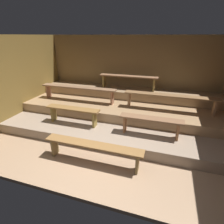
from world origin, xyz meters
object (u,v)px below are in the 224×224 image
object	(u,v)px
bench_middle_left	(78,89)
bench_lower_left	(73,111)
bench_floor_center	(93,148)
bench_lower_right	(151,122)
bench_upper_center	(128,78)
bench_middle_right	(170,98)

from	to	relation	value
bench_middle_left	bench_lower_left	bearing A→B (deg)	-70.71
bench_floor_center	bench_lower_left	distance (m)	1.50
bench_lower_right	bench_middle_left	bearing A→B (deg)	156.05
bench_floor_center	bench_middle_left	distance (m)	2.63
bench_floor_center	bench_upper_center	size ratio (longest dim) A/B	1.06
bench_floor_center	bench_lower_right	world-z (taller)	bench_lower_right
bench_lower_left	bench_middle_right	distance (m)	2.71
bench_upper_center	bench_lower_left	bearing A→B (deg)	-117.62
bench_middle_right	bench_middle_left	bearing A→B (deg)	180.00
bench_middle_right	bench_upper_center	distance (m)	1.70
bench_floor_center	bench_upper_center	distance (m)	3.17
bench_lower_right	bench_middle_right	distance (m)	1.19
bench_floor_center	bench_upper_center	xyz separation A→B (m)	(0.02, 3.07, 0.80)
bench_floor_center	bench_middle_right	distance (m)	2.64
bench_floor_center	bench_middle_left	xyz separation A→B (m)	(-1.41, 2.16, 0.54)
bench_floor_center	bench_lower_left	size ratio (longest dim) A/B	1.42
bench_floor_center	bench_middle_left	size ratio (longest dim) A/B	0.83
bench_lower_left	bench_floor_center	bearing A→B (deg)	-45.93
bench_lower_left	bench_lower_right	bearing A→B (deg)	0.00
bench_middle_left	bench_middle_right	bearing A→B (deg)	0.00
bench_lower_right	bench_upper_center	world-z (taller)	bench_upper_center
bench_lower_left	bench_upper_center	world-z (taller)	bench_upper_center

